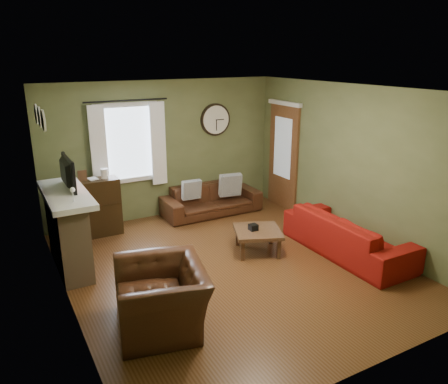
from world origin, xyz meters
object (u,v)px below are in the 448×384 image
sofa_brown (211,199)px  coffee_table (257,241)px  armchair (162,297)px  bookshelf (95,208)px  sofa_red (347,234)px

sofa_brown → coffee_table: size_ratio=2.74×
armchair → coffee_table: 2.36m
bookshelf → sofa_brown: bookshelf is taller
armchair → sofa_red: bearing=109.8°
bookshelf → armchair: (0.03, -3.08, -0.13)m
sofa_brown → armchair: bearing=-126.0°
sofa_brown → armchair: (-2.24, -3.08, 0.09)m
armchair → bookshelf: bearing=-166.8°
sofa_brown → coffee_table: sofa_brown is taller
bookshelf → sofa_red: bookshelf is taller
bookshelf → armchair: bearing=-89.4°
sofa_brown → sofa_red: size_ratio=0.88×
sofa_brown → sofa_red: sofa_red is taller
bookshelf → sofa_red: bearing=-38.9°
bookshelf → sofa_red: (3.31, -2.67, -0.18)m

